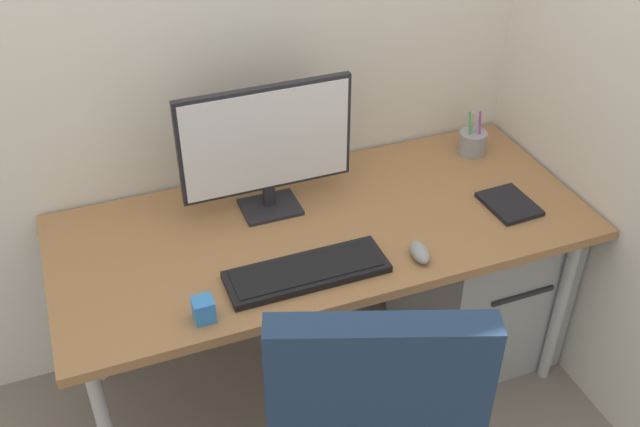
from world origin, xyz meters
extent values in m
plane|color=slate|center=(0.00, 0.00, 0.00)|extent=(8.00, 8.00, 0.00)
cube|color=#996B42|center=(0.00, 0.00, 0.69)|extent=(1.70, 0.74, 0.03)
cylinder|color=#B2B5BA|center=(0.77, -0.29, 0.34)|extent=(0.04, 0.04, 0.68)
cylinder|color=#B2B5BA|center=(-0.77, 0.29, 0.34)|extent=(0.04, 0.04, 0.68)
cylinder|color=#B2B5BA|center=(0.77, 0.29, 0.34)|extent=(0.04, 0.04, 0.68)
cube|color=#9EA0A5|center=(0.61, -0.01, 0.31)|extent=(0.48, 0.52, 0.62)
cube|color=#262628|center=(0.61, -0.27, 0.43)|extent=(0.24, 0.01, 0.02)
cube|color=black|center=(-0.13, 0.14, 0.71)|extent=(0.19, 0.15, 0.01)
cube|color=black|center=(-0.13, 0.15, 0.76)|extent=(0.04, 0.02, 0.08)
cube|color=black|center=(-0.13, 0.15, 0.96)|extent=(0.55, 0.02, 0.35)
cube|color=silver|center=(-0.13, 0.14, 0.96)|extent=(0.53, 0.01, 0.33)
cube|color=black|center=(-0.13, -0.21, 0.72)|extent=(0.47, 0.16, 0.02)
cube|color=black|center=(-0.13, -0.21, 0.73)|extent=(0.44, 0.13, 0.00)
ellipsoid|color=gray|center=(0.21, -0.26, 0.73)|extent=(0.06, 0.11, 0.04)
cylinder|color=gray|center=(0.66, 0.21, 0.75)|extent=(0.10, 0.10, 0.08)
cylinder|color=#B2B5BA|center=(0.65, 0.21, 0.82)|extent=(0.02, 0.01, 0.13)
cylinder|color=#B2B5BA|center=(0.67, 0.21, 0.82)|extent=(0.02, 0.01, 0.13)
torus|color=orange|center=(0.66, 0.21, 0.76)|extent=(0.03, 0.03, 0.01)
cylinder|color=#3FAD59|center=(0.64, 0.21, 0.81)|extent=(0.02, 0.02, 0.15)
cylinder|color=purple|center=(0.67, 0.20, 0.81)|extent=(0.02, 0.01, 0.15)
cube|color=black|center=(0.60, -0.13, 0.72)|extent=(0.15, 0.19, 0.02)
cube|color=#337FD8|center=(-0.45, -0.29, 0.74)|extent=(0.06, 0.06, 0.07)
camera|label=1|loc=(-0.68, -1.74, 2.11)|focal=41.33mm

